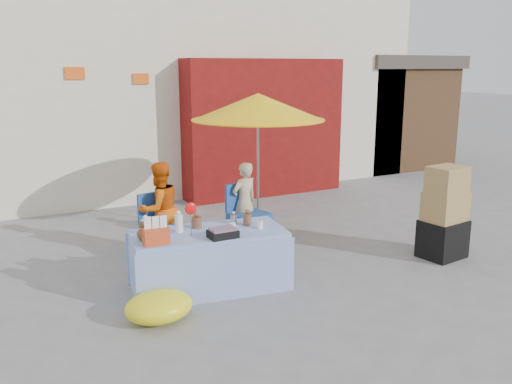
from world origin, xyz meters
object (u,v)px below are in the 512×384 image
chair_right (248,226)px  umbrella (258,107)px  chair_left (164,239)px  vendor_beige (244,202)px  box_stack (444,216)px  vendor_orange (160,209)px  market_table (208,259)px

chair_right → umbrella: umbrella is taller
chair_left → umbrella: umbrella is taller
vendor_beige → umbrella: bearing=-167.5°
umbrella → box_stack: 2.93m
vendor_beige → vendor_orange: bearing=-14.1°
umbrella → vendor_beige: bearing=-153.4°
chair_right → box_stack: size_ratio=0.70×
vendor_orange → box_stack: size_ratio=1.03×
chair_left → vendor_orange: vendor_orange is taller
vendor_orange → vendor_beige: (1.25, -0.00, -0.05)m
vendor_orange → umbrella: (1.55, 0.15, 1.26)m
vendor_beige → umbrella: size_ratio=0.55×
market_table → umbrella: 2.57m
chair_left → box_stack: (3.25, -1.70, 0.31)m
chair_left → box_stack: size_ratio=0.70×
vendor_beige → box_stack: (1.99, -1.83, -0.01)m
chair_right → vendor_beige: vendor_beige is taller
vendor_orange → umbrella: bearing=171.4°
box_stack → chair_left: bearing=152.4°
umbrella → vendor_orange: bearing=-174.5°
umbrella → chair_right: bearing=-136.9°
box_stack → umbrella: bearing=130.5°
vendor_beige → umbrella: (0.30, 0.15, 1.32)m
market_table → vendor_orange: bearing=103.5°
market_table → umbrella: (1.42, 1.48, 1.55)m
market_table → umbrella: size_ratio=0.88×
chair_right → box_stack: bearing=-54.5°
chair_left → vendor_beige: vendor_beige is taller
chair_right → vendor_orange: size_ratio=0.68×
chair_left → box_stack: 3.68m
chair_right → chair_left: bearing=165.9°
vendor_beige → umbrella: 1.36m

